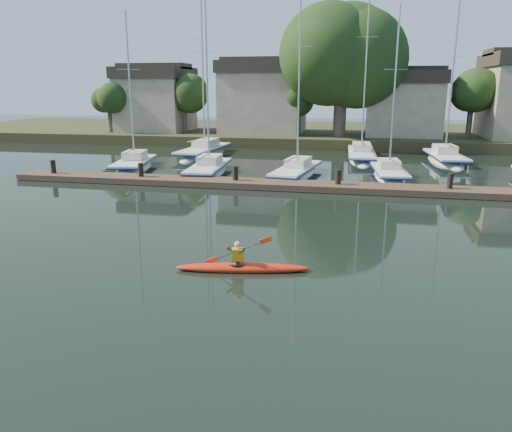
% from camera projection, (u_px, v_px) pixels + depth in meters
% --- Properties ---
extents(ground, '(160.00, 160.00, 0.00)m').
position_uv_depth(ground, '(219.00, 275.00, 15.75)').
color(ground, black).
rests_on(ground, ground).
extents(kayak, '(4.38, 1.35, 1.39)m').
position_uv_depth(kayak, '(242.00, 266.00, 16.02)').
color(kayak, '#B03B0D').
rests_on(kayak, ground).
extents(dock, '(34.00, 2.00, 1.80)m').
position_uv_depth(dock, '(286.00, 185.00, 28.95)').
color(dock, '#4C362B').
rests_on(dock, ground).
extents(sailboat_0, '(3.59, 7.86, 12.04)m').
position_uv_depth(sailboat_0, '(134.00, 171.00, 36.02)').
color(sailboat_0, silver).
rests_on(sailboat_0, ground).
extents(sailboat_1, '(2.72, 8.46, 13.61)m').
position_uv_depth(sailboat_1, '(209.00, 176.00, 34.01)').
color(sailboat_1, silver).
rests_on(sailboat_1, ground).
extents(sailboat_2, '(3.08, 8.68, 14.06)m').
position_uv_depth(sailboat_2, '(296.00, 178.00, 33.14)').
color(sailboat_2, silver).
rests_on(sailboat_2, ground).
extents(sailboat_3, '(2.53, 7.43, 11.77)m').
position_uv_depth(sailboat_3, '(389.00, 180.00, 32.61)').
color(sailboat_3, silver).
rests_on(sailboat_3, ground).
extents(sailboat_5, '(2.92, 10.08, 16.49)m').
position_uv_depth(sailboat_5, '(204.00, 158.00, 42.94)').
color(sailboat_5, silver).
rests_on(sailboat_5, ground).
extents(sailboat_6, '(2.52, 10.28, 16.22)m').
position_uv_depth(sailboat_6, '(361.00, 161.00, 40.89)').
color(sailboat_6, silver).
rests_on(sailboat_6, ground).
extents(sailboat_7, '(2.90, 8.70, 13.78)m').
position_uv_depth(sailboat_7, '(445.00, 165.00, 39.03)').
color(sailboat_7, silver).
rests_on(sailboat_7, ground).
extents(shore, '(90.00, 25.25, 12.75)m').
position_uv_depth(shore, '(338.00, 111.00, 52.74)').
color(shore, '#2D381C').
rests_on(shore, ground).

